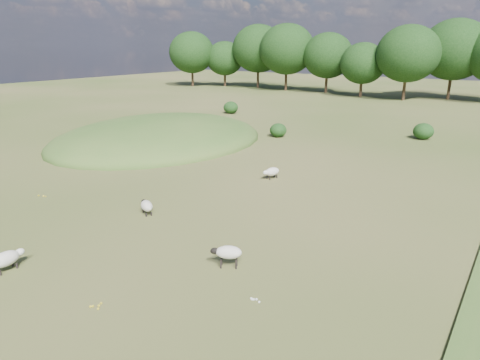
{
  "coord_description": "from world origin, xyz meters",
  "views": [
    {
      "loc": [
        14.45,
        -14.08,
        7.97
      ],
      "look_at": [
        2.0,
        4.0,
        1.0
      ],
      "focal_mm": 32.0,
      "sensor_mm": 36.0,
      "label": 1
    }
  ],
  "objects_px": {
    "sheep_0": "(146,206)",
    "sheep_2": "(6,259)",
    "sheep_3": "(272,172)",
    "sheep_1": "(228,252)"
  },
  "relations": [
    {
      "from": "sheep_0",
      "to": "sheep_3",
      "type": "relative_size",
      "value": 0.95
    },
    {
      "from": "sheep_0",
      "to": "sheep_2",
      "type": "height_order",
      "value": "sheep_2"
    },
    {
      "from": "sheep_2",
      "to": "sheep_3",
      "type": "distance_m",
      "value": 15.48
    },
    {
      "from": "sheep_1",
      "to": "sheep_2",
      "type": "xyz_separation_m",
      "value": [
        -6.55,
        -4.82,
        -0.13
      ]
    },
    {
      "from": "sheep_1",
      "to": "sheep_3",
      "type": "height_order",
      "value": "sheep_1"
    },
    {
      "from": "sheep_1",
      "to": "sheep_3",
      "type": "relative_size",
      "value": 0.94
    },
    {
      "from": "sheep_1",
      "to": "sheep_0",
      "type": "bearing_deg",
      "value": -47.03
    },
    {
      "from": "sheep_0",
      "to": "sheep_1",
      "type": "distance_m",
      "value": 6.69
    },
    {
      "from": "sheep_3",
      "to": "sheep_0",
      "type": "bearing_deg",
      "value": 3.88
    },
    {
      "from": "sheep_0",
      "to": "sheep_3",
      "type": "bearing_deg",
      "value": -75.29
    }
  ]
}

